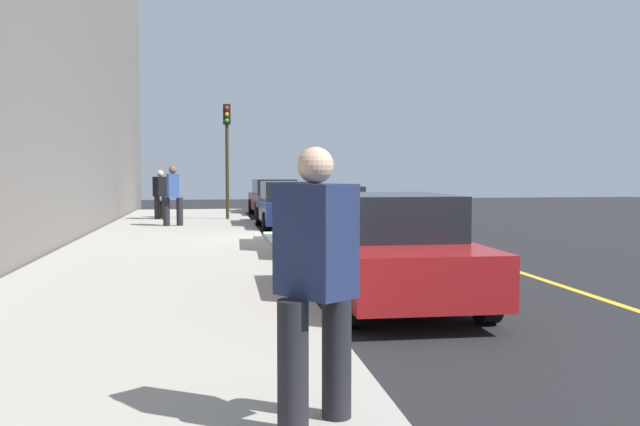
% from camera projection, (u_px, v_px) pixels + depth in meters
% --- Properties ---
extents(ground_plane, '(56.00, 56.00, 0.00)m').
position_uv_depth(ground_plane, '(307.00, 245.00, 16.63)').
color(ground_plane, black).
extents(sidewalk, '(28.00, 4.60, 0.15)m').
position_uv_depth(sidewalk, '(171.00, 244.00, 16.10)').
color(sidewalk, '#A39E93').
rests_on(sidewalk, ground).
extents(lane_stripe_centre, '(28.00, 0.14, 0.01)m').
position_uv_depth(lane_stripe_centre, '(430.00, 243.00, 17.13)').
color(lane_stripe_centre, gold).
rests_on(lane_stripe_centre, ground).
extents(snow_bank_curb, '(5.18, 0.56, 0.22)m').
position_uv_depth(snow_bank_curb, '(284.00, 246.00, 15.33)').
color(snow_bank_curb, white).
rests_on(snow_bank_curb, ground).
extents(parked_car_maroon, '(4.73, 2.00, 1.51)m').
position_uv_depth(parked_car_maroon, '(274.00, 198.00, 27.59)').
color(parked_car_maroon, black).
rests_on(parked_car_maroon, ground).
extents(parked_car_navy, '(4.64, 1.91, 1.51)m').
position_uv_depth(parked_car_navy, '(289.00, 205.00, 21.29)').
color(parked_car_navy, black).
rests_on(parked_car_navy, ground).
extents(parked_car_silver, '(4.70, 2.01, 1.51)m').
position_uv_depth(parked_car_silver, '(322.00, 219.00, 14.92)').
color(parked_car_silver, black).
rests_on(parked_car_silver, ground).
extents(parked_car_red, '(4.14, 1.95, 1.51)m').
position_uv_depth(parked_car_red, '(391.00, 249.00, 9.22)').
color(parked_car_red, black).
rests_on(parked_car_red, ground).
extents(pedestrian_navy_coat, '(0.58, 0.54, 1.83)m').
position_uv_depth(pedestrian_navy_coat, '(315.00, 278.00, 4.36)').
color(pedestrian_navy_coat, black).
rests_on(pedestrian_navy_coat, sidewalk).
extents(pedestrian_blue_coat, '(0.55, 0.60, 1.85)m').
position_uv_depth(pedestrian_blue_coat, '(173.00, 194.00, 20.66)').
color(pedestrian_blue_coat, black).
rests_on(pedestrian_blue_coat, sidewalk).
extents(pedestrian_black_coat, '(0.54, 0.53, 1.73)m').
position_uv_depth(pedestrian_black_coat, '(161.00, 193.00, 23.55)').
color(pedestrian_black_coat, black).
rests_on(pedestrian_black_coat, sidewalk).
extents(traffic_light_pole, '(0.35, 0.26, 4.04)m').
position_uv_depth(traffic_light_pole, '(227.00, 141.00, 23.50)').
color(traffic_light_pole, '#2D2D19').
rests_on(traffic_light_pole, sidewalk).
extents(rolling_suitcase, '(0.34, 0.22, 0.98)m').
position_uv_depth(rolling_suitcase, '(163.00, 210.00, 24.04)').
color(rolling_suitcase, black).
rests_on(rolling_suitcase, sidewalk).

